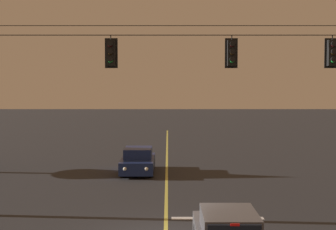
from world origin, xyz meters
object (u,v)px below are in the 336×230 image
object	(u,v)px
traffic_light_left_inner	(113,53)
car_oncoming_lead	(140,161)
traffic_light_centre	(234,53)
traffic_light_right_inner	(334,53)

from	to	relation	value
traffic_light_left_inner	car_oncoming_lead	bearing A→B (deg)	87.18
traffic_light_left_inner	traffic_light_centre	world-z (taller)	same
traffic_light_centre	traffic_light_left_inner	bearing A→B (deg)	180.00
traffic_light_left_inner	traffic_light_centre	size ratio (longest dim) A/B	1.00
car_oncoming_lead	traffic_light_right_inner	bearing A→B (deg)	-49.83
traffic_light_left_inner	traffic_light_centre	bearing A→B (deg)	0.00
traffic_light_right_inner	car_oncoming_lead	size ratio (longest dim) A/B	0.28
traffic_light_right_inner	car_oncoming_lead	distance (m)	13.25
traffic_light_left_inner	traffic_light_right_inner	distance (m)	8.25
traffic_light_right_inner	car_oncoming_lead	bearing A→B (deg)	130.17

